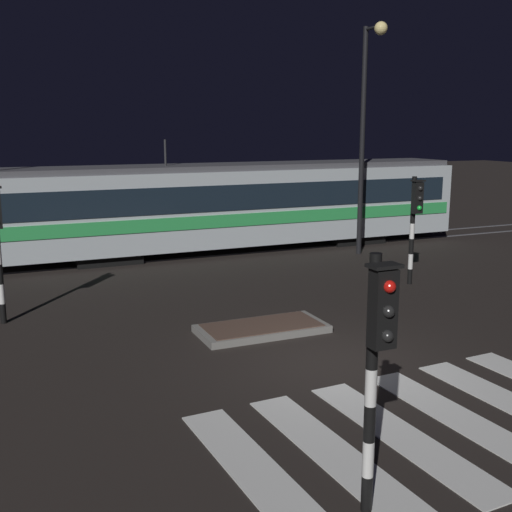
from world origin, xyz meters
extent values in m
plane|color=black|center=(0.00, 0.00, 0.00)|extent=(120.00, 120.00, 0.00)
cube|color=#59595E|center=(0.00, 10.83, 0.01)|extent=(80.00, 0.12, 0.03)
cube|color=#59595E|center=(0.00, 12.26, 0.01)|extent=(80.00, 0.12, 0.03)
cube|color=silver|center=(-3.01, -3.20, 0.01)|extent=(0.89, 4.04, 0.02)
cube|color=silver|center=(-1.81, -3.15, 0.01)|extent=(0.89, 4.04, 0.02)
cube|color=silver|center=(-0.60, -3.09, 0.01)|extent=(0.89, 4.04, 0.02)
cube|color=silver|center=(0.60, -3.03, 0.01)|extent=(0.89, 4.04, 0.02)
cube|color=slate|center=(-0.50, 2.25, 0.08)|extent=(2.90, 1.36, 0.16)
cube|color=#4C382D|center=(-0.50, 2.25, 0.17)|extent=(2.61, 1.22, 0.02)
cylinder|color=black|center=(5.38, 4.63, 0.23)|extent=(0.14, 0.14, 0.45)
cylinder|color=white|center=(5.38, 4.63, 0.68)|extent=(0.14, 0.14, 0.45)
cylinder|color=black|center=(5.38, 4.63, 1.14)|extent=(0.14, 0.14, 0.45)
cylinder|color=white|center=(5.38, 4.63, 1.59)|extent=(0.14, 0.14, 0.45)
cylinder|color=black|center=(5.38, 4.63, 2.04)|extent=(0.14, 0.14, 0.45)
cylinder|color=white|center=(5.38, 4.63, 2.50)|extent=(0.14, 0.14, 0.45)
cylinder|color=black|center=(5.38, 4.63, 2.95)|extent=(0.14, 0.14, 0.45)
cube|color=black|center=(5.38, 4.46, 2.58)|extent=(0.28, 0.20, 0.90)
sphere|color=black|center=(5.38, 4.35, 2.86)|extent=(0.14, 0.14, 0.14)
sphere|color=black|center=(5.38, 4.35, 2.58)|extent=(0.14, 0.14, 0.14)
sphere|color=green|center=(5.38, 4.35, 2.30)|extent=(0.14, 0.14, 0.14)
cube|color=black|center=(5.38, 4.46, 3.07)|extent=(0.36, 0.24, 0.04)
cylinder|color=black|center=(-2.13, -4.48, 0.23)|extent=(0.14, 0.14, 0.45)
cylinder|color=white|center=(-2.13, -4.48, 0.68)|extent=(0.14, 0.14, 0.45)
cylinder|color=black|center=(-2.13, -4.48, 1.14)|extent=(0.14, 0.14, 0.45)
cylinder|color=white|center=(-2.13, -4.48, 1.59)|extent=(0.14, 0.14, 0.45)
cylinder|color=black|center=(-2.13, -4.48, 2.05)|extent=(0.14, 0.14, 0.45)
cylinder|color=white|center=(-2.13, -4.48, 2.50)|extent=(0.14, 0.14, 0.45)
cylinder|color=black|center=(-2.13, -4.48, 2.96)|extent=(0.14, 0.14, 0.45)
cube|color=black|center=(-2.13, -4.65, 2.58)|extent=(0.28, 0.20, 0.90)
sphere|color=red|center=(-2.13, -4.76, 2.86)|extent=(0.14, 0.14, 0.14)
sphere|color=black|center=(-2.13, -4.76, 2.58)|extent=(0.14, 0.14, 0.14)
sphere|color=black|center=(-2.13, -4.76, 2.30)|extent=(0.14, 0.14, 0.14)
cube|color=black|center=(-2.13, -4.65, 3.07)|extent=(0.36, 0.24, 0.04)
cylinder|color=black|center=(-5.84, 5.33, 0.24)|extent=(0.14, 0.14, 0.48)
cylinder|color=white|center=(-5.84, 5.33, 0.72)|extent=(0.14, 0.14, 0.48)
cylinder|color=black|center=(-5.84, 5.33, 1.20)|extent=(0.14, 0.14, 0.48)
cylinder|color=black|center=(6.49, 9.15, 3.98)|extent=(0.18, 0.18, 7.96)
cylinder|color=black|center=(6.49, 8.70, 7.86)|extent=(0.10, 0.90, 0.10)
sphere|color=#F9E08C|center=(6.49, 8.25, 7.78)|extent=(0.44, 0.44, 0.44)
cube|color=#B2BCC1|center=(2.63, 11.54, 1.70)|extent=(17.89, 2.50, 2.70)
cube|color=green|center=(2.63, 10.27, 1.35)|extent=(17.53, 0.04, 0.44)
cube|color=green|center=(2.63, 12.81, 1.35)|extent=(17.53, 0.04, 0.44)
cube|color=black|center=(2.63, 10.28, 2.15)|extent=(16.99, 0.03, 0.90)
cube|color=#4C4C51|center=(2.63, 11.54, 3.15)|extent=(17.53, 2.30, 0.20)
cylinder|color=#262628|center=(-0.05, 11.54, 3.65)|extent=(0.08, 0.08, 1.00)
cube|color=black|center=(7.55, 11.54, 0.17)|extent=(2.20, 2.00, 0.35)
cube|color=black|center=(-2.29, 11.54, 0.17)|extent=(2.20, 2.00, 0.35)
sphere|color=#F9F2CC|center=(11.62, 11.54, 1.30)|extent=(0.24, 0.24, 0.24)
camera|label=1|loc=(-6.13, -10.29, 4.56)|focal=44.48mm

